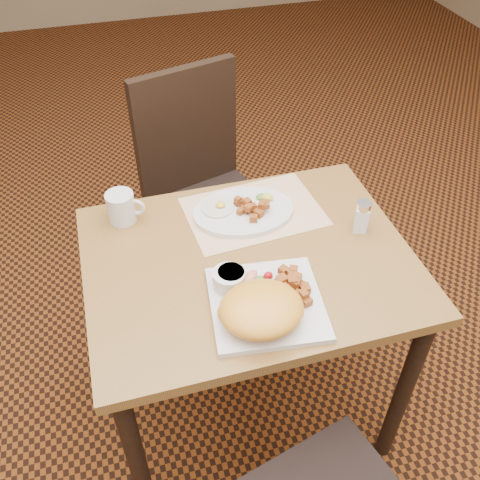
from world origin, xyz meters
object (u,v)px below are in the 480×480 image
(chair_far, at_px, (203,184))
(coffee_mug, at_px, (122,207))
(plate_oval, at_px, (244,212))
(table, at_px, (249,285))
(plate_square, at_px, (266,304))
(salt_shaker, at_px, (362,216))

(chair_far, xyz_separation_m, coffee_mug, (-0.32, -0.39, 0.26))
(chair_far, height_order, plate_oval, chair_far)
(table, bearing_deg, coffee_mug, 140.26)
(table, relative_size, plate_oval, 2.96)
(table, relative_size, plate_square, 3.21)
(table, distance_m, plate_square, 0.21)
(salt_shaker, bearing_deg, table, -175.88)
(salt_shaker, bearing_deg, coffee_mug, 160.28)
(plate_square, relative_size, salt_shaker, 2.80)
(chair_far, height_order, salt_shaker, chair_far)
(table, relative_size, chair_far, 0.93)
(coffee_mug, bearing_deg, salt_shaker, -19.72)
(plate_square, height_order, coffee_mug, coffee_mug)
(plate_square, bearing_deg, salt_shaker, 29.99)
(plate_oval, height_order, coffee_mug, coffee_mug)
(salt_shaker, relative_size, coffee_mug, 0.89)
(salt_shaker, bearing_deg, plate_square, -150.01)
(chair_far, height_order, plate_square, chair_far)
(chair_far, relative_size, salt_shaker, 9.70)
(table, height_order, coffee_mug, coffee_mug)
(salt_shaker, xyz_separation_m, coffee_mug, (-0.66, 0.24, -0.00))
(coffee_mug, bearing_deg, plate_square, -55.17)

